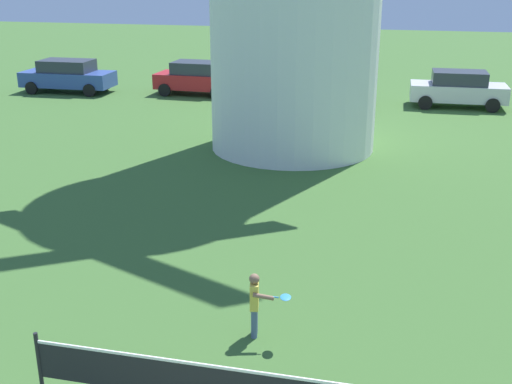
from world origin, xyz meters
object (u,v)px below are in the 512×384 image
Objects in this scene: player_far at (256,301)px; parked_car_red at (196,78)px; parked_car_blue at (68,76)px; parked_car_silver at (458,89)px; parked_car_black at (313,85)px.

player_far is 21.28m from parked_car_red.
parked_car_blue is 18.24m from parked_car_silver.
parked_car_black is at bearing -173.70° from parked_car_silver.
parked_car_silver is (4.38, 19.75, 0.16)m from player_far.
parked_car_blue is 11.96m from parked_car_black.
parked_car_silver is at bearing 2.33° from parked_car_blue.
parked_car_red is 5.76m from parked_car_black.
parked_car_blue is 1.09× the size of parked_car_silver.
player_far is 0.28× the size of parked_car_black.
parked_car_black is 6.30m from parked_car_silver.
parked_car_red is 11.97m from parked_car_silver.
parked_car_black is at bearing 95.64° from player_far.
player_far is 19.15m from parked_car_black.
parked_car_black is 1.00× the size of parked_car_silver.
player_far is 0.30× the size of parked_car_red.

